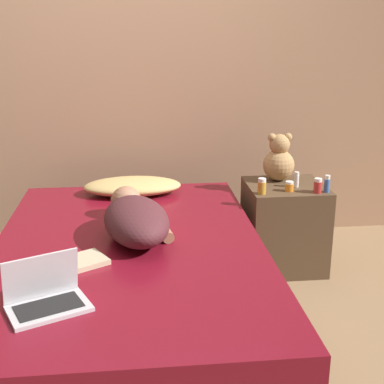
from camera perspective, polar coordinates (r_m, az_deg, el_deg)
The scene contains 14 objects.
ground_plane at distance 2.93m, azimuth -6.40°, elevation -14.19°, with size 12.00×12.00×0.00m, color #937551.
wall_back at distance 3.82m, azimuth -7.10°, elevation 13.91°, with size 8.00×0.06×2.60m.
bed at distance 2.81m, azimuth -6.57°, elevation -10.07°, with size 1.37×2.09×0.48m.
nightstand at distance 3.52m, azimuth 9.77°, elevation -3.60°, with size 0.49×0.47×0.56m.
pillow at distance 3.47m, azimuth -6.37°, elevation 0.62°, with size 0.63×0.33×0.10m.
person_lying at distance 2.77m, azimuth -6.04°, elevation -2.79°, with size 0.40×0.75×0.21m.
laptop at distance 2.18m, azimuth -15.33°, elevation -10.65°, with size 0.36×0.30×0.21m.
teddy_bear at distance 3.50m, azimuth 9.25°, elevation 3.39°, with size 0.20×0.20×0.31m.
bottle_amber at distance 3.22m, azimuth 7.46°, elevation 0.60°, with size 0.05×0.05×0.10m.
bottle_orange at distance 3.30m, azimuth 10.34°, elevation 0.59°, with size 0.05×0.05×0.06m.
bottle_blue at distance 3.33m, azimuth 14.21°, elevation 0.84°, with size 0.03×0.03×0.11m.
bottle_white at distance 3.39m, azimuth 11.08°, elevation 1.30°, with size 0.03×0.03×0.10m.
bottle_red at distance 3.30m, azimuth 13.28°, elevation 0.65°, with size 0.05×0.05×0.09m.
book at distance 2.53m, azimuth -11.51°, elevation -7.24°, with size 0.26×0.24×0.02m.
Camera 1 is at (0.05, -2.49, 1.53)m, focal length 50.00 mm.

